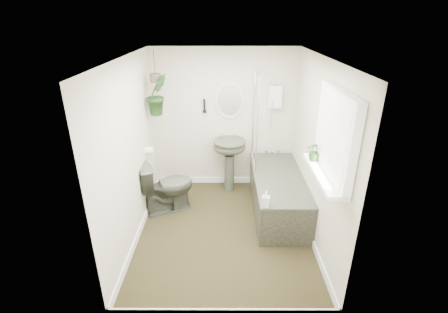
{
  "coord_description": "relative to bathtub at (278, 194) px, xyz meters",
  "views": [
    {
      "loc": [
        0.01,
        -3.68,
        2.74
      ],
      "look_at": [
        0.0,
        0.15,
        1.05
      ],
      "focal_mm": 26.0,
      "sensor_mm": 36.0,
      "label": 1
    }
  ],
  "objects": [
    {
      "name": "hanging_pot",
      "position": [
        -1.77,
        0.45,
        1.62
      ],
      "size": [
        0.16,
        0.16,
        0.12
      ],
      "primitive_type": "cylinder",
      "color": "#4F4039",
      "rests_on": "ceiling"
    },
    {
      "name": "oval_mirror",
      "position": [
        -0.71,
        0.87,
        1.21
      ],
      "size": [
        0.46,
        0.03,
        0.62
      ],
      "primitive_type": "ellipsoid",
      "color": "beige",
      "rests_on": "wall_back"
    },
    {
      "name": "soap_bottle",
      "position": [
        -0.29,
        -0.79,
        0.39
      ],
      "size": [
        0.11,
        0.11,
        0.2
      ],
      "primitive_type": "imported",
      "rotation": [
        0.0,
        0.0,
        -0.22
      ],
      "color": "#332825",
      "rests_on": "bathtub"
    },
    {
      "name": "pedestal_sink",
      "position": [
        -0.71,
        0.65,
        0.16
      ],
      "size": [
        0.58,
        0.51,
        0.89
      ],
      "primitive_type": null,
      "rotation": [
        0.0,
        0.0,
        0.13
      ],
      "color": "#393E32",
      "rests_on": "floor"
    },
    {
      "name": "ceiling",
      "position": [
        -0.8,
        -0.5,
        2.02
      ],
      "size": [
        2.3,
        2.8,
        0.02
      ],
      "primitive_type": "cube",
      "color": "white",
      "rests_on": "ground"
    },
    {
      "name": "floor",
      "position": [
        -0.8,
        -0.5,
        -0.3
      ],
      "size": [
        2.3,
        2.8,
        0.02
      ],
      "primitive_type": "cube",
      "color": "black",
      "rests_on": "ground"
    },
    {
      "name": "wall_left",
      "position": [
        -1.96,
        -0.5,
        0.86
      ],
      "size": [
        0.02,
        2.8,
        2.3
      ],
      "primitive_type": "cube",
      "color": "beige",
      "rests_on": "ground"
    },
    {
      "name": "wall_right",
      "position": [
        0.36,
        -0.5,
        0.86
      ],
      "size": [
        0.02,
        2.8,
        2.3
      ],
      "primitive_type": "cube",
      "color": "beige",
      "rests_on": "ground"
    },
    {
      "name": "wall_back",
      "position": [
        -0.8,
        0.91,
        0.86
      ],
      "size": [
        2.3,
        0.02,
        2.3
      ],
      "primitive_type": "cube",
      "color": "beige",
      "rests_on": "ground"
    },
    {
      "name": "hanging_plant",
      "position": [
        -1.77,
        0.45,
        1.38
      ],
      "size": [
        0.42,
        0.41,
        0.59
      ],
      "primitive_type": "imported",
      "rotation": [
        0.0,
        0.0,
        0.7
      ],
      "color": "black",
      "rests_on": "ceiling"
    },
    {
      "name": "toilet_roll_holder",
      "position": [
        -1.9,
        0.2,
        0.61
      ],
      "size": [
        0.11,
        0.11,
        0.11
      ],
      "primitive_type": "cylinder",
      "rotation": [
        0.0,
        1.57,
        0.0
      ],
      "color": "white",
      "rests_on": "wall_left"
    },
    {
      "name": "bathtub",
      "position": [
        0.0,
        0.0,
        0.0
      ],
      "size": [
        0.72,
        1.72,
        0.58
      ],
      "primitive_type": null,
      "color": "#393E32",
      "rests_on": "floor"
    },
    {
      "name": "shower_box",
      "position": [
        0.0,
        0.84,
        1.26
      ],
      "size": [
        0.2,
        0.1,
        0.35
      ],
      "primitive_type": "cube",
      "color": "white",
      "rests_on": "wall_back"
    },
    {
      "name": "wall_sconce",
      "position": [
        -1.11,
        0.86,
        1.11
      ],
      "size": [
        0.04,
        0.04,
        0.22
      ],
      "primitive_type": "cylinder",
      "color": "black",
      "rests_on": "wall_back"
    },
    {
      "name": "window_blinds",
      "position": [
        0.24,
        -1.2,
        1.36
      ],
      "size": [
        0.01,
        0.86,
        0.76
      ],
      "primitive_type": "cube",
      "color": "white",
      "rests_on": "wall_right"
    },
    {
      "name": "toilet",
      "position": [
        -1.65,
        0.04,
        0.11
      ],
      "size": [
        0.9,
        0.73,
        0.8
      ],
      "primitive_type": "imported",
      "rotation": [
        0.0,
        0.0,
        2.0
      ],
      "color": "#393E32",
      "rests_on": "floor"
    },
    {
      "name": "bath_screen",
      "position": [
        -0.33,
        0.49,
        0.99
      ],
      "size": [
        0.04,
        0.72,
        1.4
      ],
      "primitive_type": null,
      "color": "silver",
      "rests_on": "bathtub"
    },
    {
      "name": "window_recess",
      "position": [
        0.29,
        -1.2,
        1.36
      ],
      "size": [
        0.08,
        1.0,
        0.9
      ],
      "primitive_type": "cube",
      "color": "white",
      "rests_on": "wall_right"
    },
    {
      "name": "window_sill",
      "position": [
        0.22,
        -1.2,
        0.94
      ],
      "size": [
        0.18,
        1.0,
        0.04
      ],
      "primitive_type": "cube",
      "color": "white",
      "rests_on": "wall_right"
    },
    {
      "name": "skirting",
      "position": [
        -0.8,
        -0.5,
        -0.24
      ],
      "size": [
        2.3,
        2.8,
        0.1
      ],
      "primitive_type": "cube",
      "color": "white",
      "rests_on": "floor"
    },
    {
      "name": "wall_front",
      "position": [
        -0.8,
        -1.91,
        0.86
      ],
      "size": [
        2.3,
        0.02,
        2.3
      ],
      "primitive_type": "cube",
      "color": "beige",
      "rests_on": "ground"
    },
    {
      "name": "sill_plant",
      "position": [
        0.21,
        -0.9,
        1.07
      ],
      "size": [
        0.24,
        0.22,
        0.22
      ],
      "primitive_type": "imported",
      "rotation": [
        0.0,
        0.0,
        -0.28
      ],
      "color": "black",
      "rests_on": "window_sill"
    }
  ]
}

